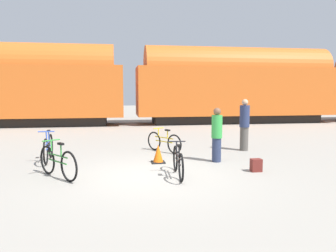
{
  "coord_description": "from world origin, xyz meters",
  "views": [
    {
      "loc": [
        -0.86,
        -8.08,
        2.12
      ],
      "look_at": [
        0.62,
        1.32,
        1.1
      ],
      "focal_mm": 35.0,
      "sensor_mm": 36.0,
      "label": 1
    }
  ],
  "objects_px": {
    "freight_train": "(130,83)",
    "person_in_navy": "(244,125)",
    "bicycle_green": "(58,162)",
    "person_in_green": "(217,135)",
    "bicycle_yellow": "(164,142)",
    "bicycle_black": "(178,162)",
    "bicycle_blue": "(48,148)",
    "backpack": "(256,165)",
    "traffic_cone": "(158,154)"
  },
  "relations": [
    {
      "from": "bicycle_green",
      "to": "bicycle_yellow",
      "type": "bearing_deg",
      "value": 44.22
    },
    {
      "from": "bicycle_yellow",
      "to": "bicycle_black",
      "type": "bearing_deg",
      "value": -92.13
    },
    {
      "from": "freight_train",
      "to": "person_in_green",
      "type": "height_order",
      "value": "freight_train"
    },
    {
      "from": "freight_train",
      "to": "bicycle_black",
      "type": "relative_size",
      "value": 31.81
    },
    {
      "from": "bicycle_black",
      "to": "person_in_green",
      "type": "relative_size",
      "value": 1.07
    },
    {
      "from": "backpack",
      "to": "traffic_cone",
      "type": "xyz_separation_m",
      "value": [
        -2.42,
        1.47,
        0.08
      ]
    },
    {
      "from": "bicycle_black",
      "to": "traffic_cone",
      "type": "xyz_separation_m",
      "value": [
        -0.3,
        1.6,
        -0.11
      ]
    },
    {
      "from": "bicycle_green",
      "to": "person_in_navy",
      "type": "relative_size",
      "value": 0.79
    },
    {
      "from": "bicycle_green",
      "to": "person_in_green",
      "type": "distance_m",
      "value": 4.56
    },
    {
      "from": "freight_train",
      "to": "backpack",
      "type": "bearing_deg",
      "value": -77.88
    },
    {
      "from": "bicycle_black",
      "to": "backpack",
      "type": "xyz_separation_m",
      "value": [
        2.13,
        0.14,
        -0.19
      ]
    },
    {
      "from": "bicycle_green",
      "to": "backpack",
      "type": "relative_size",
      "value": 4.28
    },
    {
      "from": "bicycle_black",
      "to": "traffic_cone",
      "type": "distance_m",
      "value": 1.63
    },
    {
      "from": "bicycle_black",
      "to": "bicycle_blue",
      "type": "bearing_deg",
      "value": 146.73
    },
    {
      "from": "bicycle_black",
      "to": "bicycle_blue",
      "type": "relative_size",
      "value": 0.96
    },
    {
      "from": "person_in_navy",
      "to": "traffic_cone",
      "type": "relative_size",
      "value": 3.33
    },
    {
      "from": "person_in_navy",
      "to": "bicycle_green",
      "type": "bearing_deg",
      "value": -81.01
    },
    {
      "from": "bicycle_black",
      "to": "bicycle_blue",
      "type": "xyz_separation_m",
      "value": [
        -3.55,
        2.33,
        0.04
      ]
    },
    {
      "from": "bicycle_black",
      "to": "backpack",
      "type": "bearing_deg",
      "value": 3.7
    },
    {
      "from": "bicycle_yellow",
      "to": "bicycle_green",
      "type": "bearing_deg",
      "value": -135.78
    },
    {
      "from": "freight_train",
      "to": "bicycle_yellow",
      "type": "relative_size",
      "value": 39.39
    },
    {
      "from": "bicycle_blue",
      "to": "person_in_navy",
      "type": "relative_size",
      "value": 0.99
    },
    {
      "from": "traffic_cone",
      "to": "bicycle_blue",
      "type": "bearing_deg",
      "value": 167.42
    },
    {
      "from": "bicycle_yellow",
      "to": "person_in_green",
      "type": "distance_m",
      "value": 2.31
    },
    {
      "from": "bicycle_green",
      "to": "person_in_navy",
      "type": "bearing_deg",
      "value": 25.39
    },
    {
      "from": "traffic_cone",
      "to": "person_in_green",
      "type": "bearing_deg",
      "value": -4.53
    },
    {
      "from": "person_in_green",
      "to": "traffic_cone",
      "type": "height_order",
      "value": "person_in_green"
    },
    {
      "from": "person_in_navy",
      "to": "backpack",
      "type": "height_order",
      "value": "person_in_navy"
    },
    {
      "from": "freight_train",
      "to": "traffic_cone",
      "type": "relative_size",
      "value": 100.84
    },
    {
      "from": "backpack",
      "to": "bicycle_blue",
      "type": "bearing_deg",
      "value": 158.89
    },
    {
      "from": "traffic_cone",
      "to": "bicycle_green",
      "type": "bearing_deg",
      "value": -153.89
    },
    {
      "from": "freight_train",
      "to": "person_in_green",
      "type": "bearing_deg",
      "value": -79.73
    },
    {
      "from": "freight_train",
      "to": "bicycle_blue",
      "type": "bearing_deg",
      "value": -105.28
    },
    {
      "from": "bicycle_green",
      "to": "bicycle_blue",
      "type": "distance_m",
      "value": 2.11
    },
    {
      "from": "freight_train",
      "to": "bicycle_green",
      "type": "xyz_separation_m",
      "value": [
        -2.3,
        -12.7,
        -2.22
      ]
    },
    {
      "from": "bicycle_green",
      "to": "bicycle_yellow",
      "type": "distance_m",
      "value": 4.27
    },
    {
      "from": "bicycle_blue",
      "to": "bicycle_black",
      "type": "bearing_deg",
      "value": -33.27
    },
    {
      "from": "freight_train",
      "to": "person_in_navy",
      "type": "xyz_separation_m",
      "value": [
        3.63,
        -9.88,
        -1.68
      ]
    },
    {
      "from": "backpack",
      "to": "person_in_navy",
      "type": "bearing_deg",
      "value": 73.82
    },
    {
      "from": "bicycle_green",
      "to": "traffic_cone",
      "type": "xyz_separation_m",
      "value": [
        2.64,
        1.3,
        -0.13
      ]
    },
    {
      "from": "bicycle_yellow",
      "to": "person_in_navy",
      "type": "height_order",
      "value": "person_in_navy"
    },
    {
      "from": "freight_train",
      "to": "backpack",
      "type": "xyz_separation_m",
      "value": [
        2.76,
        -12.87,
        -2.44
      ]
    },
    {
      "from": "bicycle_yellow",
      "to": "traffic_cone",
      "type": "xyz_separation_m",
      "value": [
        -0.42,
        -1.68,
        -0.1
      ]
    },
    {
      "from": "person_in_green",
      "to": "backpack",
      "type": "distance_m",
      "value": 1.62
    },
    {
      "from": "freight_train",
      "to": "traffic_cone",
      "type": "distance_m",
      "value": 11.65
    },
    {
      "from": "freight_train",
      "to": "backpack",
      "type": "height_order",
      "value": "freight_train"
    },
    {
      "from": "person_in_green",
      "to": "backpack",
      "type": "xyz_separation_m",
      "value": [
        0.67,
        -1.33,
        -0.65
      ]
    },
    {
      "from": "person_in_navy",
      "to": "backpack",
      "type": "distance_m",
      "value": 3.2
    },
    {
      "from": "bicycle_blue",
      "to": "person_in_navy",
      "type": "distance_m",
      "value": 6.61
    },
    {
      "from": "person_in_green",
      "to": "backpack",
      "type": "bearing_deg",
      "value": -31.39
    }
  ]
}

